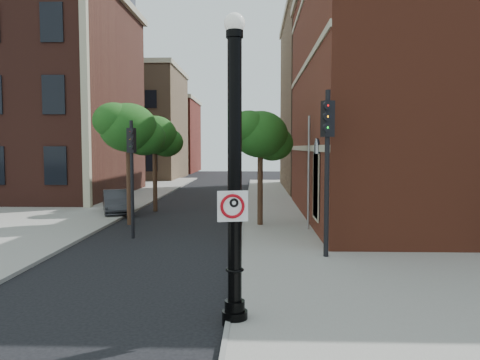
{
  "coord_description": "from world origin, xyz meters",
  "views": [
    {
      "loc": [
        2.59,
        -9.23,
        3.54
      ],
      "look_at": [
        2.21,
        2.0,
        2.75
      ],
      "focal_mm": 35.0,
      "sensor_mm": 36.0,
      "label": 1
    }
  ],
  "objects_px": {
    "traffic_signal_left": "(132,159)",
    "traffic_signal_right": "(327,146)",
    "parked_car": "(117,202)",
    "no_parking_sign": "(233,206)",
    "lamppost": "(235,184)"
  },
  "relations": [
    {
      "from": "traffic_signal_left",
      "to": "traffic_signal_right",
      "type": "xyz_separation_m",
      "value": [
        6.98,
        -3.32,
        0.49
      ]
    },
    {
      "from": "traffic_signal_left",
      "to": "traffic_signal_right",
      "type": "distance_m",
      "value": 7.75
    },
    {
      "from": "parked_car",
      "to": "traffic_signal_right",
      "type": "distance_m",
      "value": 14.12
    },
    {
      "from": "no_parking_sign",
      "to": "traffic_signal_right",
      "type": "xyz_separation_m",
      "value": [
        2.65,
        5.56,
        1.16
      ]
    },
    {
      "from": "lamppost",
      "to": "traffic_signal_right",
      "type": "bearing_deg",
      "value": 64.16
    },
    {
      "from": "lamppost",
      "to": "no_parking_sign",
      "type": "height_order",
      "value": "lamppost"
    },
    {
      "from": "parked_car",
      "to": "traffic_signal_right",
      "type": "xyz_separation_m",
      "value": [
        9.59,
        -9.94,
        2.93
      ]
    },
    {
      "from": "no_parking_sign",
      "to": "traffic_signal_left",
      "type": "bearing_deg",
      "value": 104.42
    },
    {
      "from": "no_parking_sign",
      "to": "traffic_signal_right",
      "type": "distance_m",
      "value": 6.27
    },
    {
      "from": "parked_car",
      "to": "traffic_signal_left",
      "type": "height_order",
      "value": "traffic_signal_left"
    },
    {
      "from": "traffic_signal_left",
      "to": "traffic_signal_right",
      "type": "height_order",
      "value": "traffic_signal_right"
    },
    {
      "from": "no_parking_sign",
      "to": "parked_car",
      "type": "height_order",
      "value": "no_parking_sign"
    },
    {
      "from": "traffic_signal_left",
      "to": "traffic_signal_right",
      "type": "bearing_deg",
      "value": -16.1
    },
    {
      "from": "lamppost",
      "to": "parked_car",
      "type": "relative_size",
      "value": 1.56
    },
    {
      "from": "lamppost",
      "to": "traffic_signal_right",
      "type": "relative_size",
      "value": 1.15
    }
  ]
}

